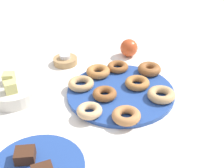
# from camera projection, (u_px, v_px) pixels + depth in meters

# --- Properties ---
(ground_plane) EXTENTS (2.40, 2.40, 0.00)m
(ground_plane) POSITION_uv_depth(u_px,v_px,m) (121.00, 94.00, 1.04)
(ground_plane) COLOR white
(donut_plate) EXTENTS (0.36, 0.36, 0.01)m
(donut_plate) POSITION_uv_depth(u_px,v_px,m) (121.00, 92.00, 1.04)
(donut_plate) COLOR #284C9E
(donut_plate) RESTS_ON ground_plane
(donut_0) EXTENTS (0.12, 0.12, 0.03)m
(donut_0) POSITION_uv_depth(u_px,v_px,m) (98.00, 72.00, 1.12)
(donut_0) COLOR #BC7A3D
(donut_0) RESTS_ON donut_plate
(donut_1) EXTENTS (0.12, 0.12, 0.03)m
(donut_1) POSITION_uv_depth(u_px,v_px,m) (149.00, 69.00, 1.13)
(donut_1) COLOR #995B2D
(donut_1) RESTS_ON donut_plate
(donut_2) EXTENTS (0.11, 0.11, 0.02)m
(donut_2) POSITION_uv_depth(u_px,v_px,m) (118.00, 67.00, 1.15)
(donut_2) COLOR #995B2D
(donut_2) RESTS_ON donut_plate
(donut_3) EXTENTS (0.12, 0.12, 0.03)m
(donut_3) POSITION_uv_depth(u_px,v_px,m) (126.00, 116.00, 0.90)
(donut_3) COLOR #C6844C
(donut_3) RESTS_ON donut_plate
(donut_4) EXTENTS (0.12, 0.12, 0.03)m
(donut_4) POSITION_uv_depth(u_px,v_px,m) (161.00, 95.00, 0.99)
(donut_4) COLOR tan
(donut_4) RESTS_ON donut_plate
(donut_5) EXTENTS (0.10, 0.10, 0.02)m
(donut_5) POSITION_uv_depth(u_px,v_px,m) (105.00, 94.00, 1.00)
(donut_5) COLOR #995B2D
(donut_5) RESTS_ON donut_plate
(donut_6) EXTENTS (0.09, 0.09, 0.02)m
(donut_6) POSITION_uv_depth(u_px,v_px,m) (81.00, 84.00, 1.05)
(donut_6) COLOR tan
(donut_6) RESTS_ON donut_plate
(donut_7) EXTENTS (0.11, 0.11, 0.02)m
(donut_7) POSITION_uv_depth(u_px,v_px,m) (89.00, 111.00, 0.92)
(donut_7) COLOR #EABC84
(donut_7) RESTS_ON donut_plate
(donut_8) EXTENTS (0.10, 0.10, 0.02)m
(donut_8) POSITION_uv_depth(u_px,v_px,m) (137.00, 83.00, 1.05)
(donut_8) COLOR #BC7A3D
(donut_8) RESTS_ON donut_plate
(brownie_far) EXTENTS (0.05, 0.05, 0.03)m
(brownie_far) POSITION_uv_depth(u_px,v_px,m) (25.00, 155.00, 0.76)
(brownie_far) COLOR #472819
(brownie_far) RESTS_ON cake_plate
(candle_holder) EXTENTS (0.09, 0.09, 0.03)m
(candle_holder) POSITION_uv_depth(u_px,v_px,m) (65.00, 61.00, 1.22)
(candle_holder) COLOR tan
(candle_holder) RESTS_ON ground_plane
(tealight) EXTENTS (0.04, 0.04, 0.01)m
(tealight) POSITION_uv_depth(u_px,v_px,m) (65.00, 56.00, 1.21)
(tealight) COLOR silver
(tealight) RESTS_ON candle_holder
(fruit_bowl) EXTENTS (0.16, 0.16, 0.04)m
(fruit_bowl) POSITION_uv_depth(u_px,v_px,m) (14.00, 93.00, 1.01)
(fruit_bowl) COLOR silver
(fruit_bowl) RESTS_ON ground_plane
(melon_chunk_left) EXTENTS (0.05, 0.05, 0.04)m
(melon_chunk_left) POSITION_uv_depth(u_px,v_px,m) (10.00, 87.00, 0.97)
(melon_chunk_left) COLOR #DBD67A
(melon_chunk_left) RESTS_ON fruit_bowl
(melon_chunk_right) EXTENTS (0.04, 0.04, 0.04)m
(melon_chunk_right) POSITION_uv_depth(u_px,v_px,m) (9.00, 78.00, 1.01)
(melon_chunk_right) COLOR #DBD67A
(melon_chunk_right) RESTS_ON fruit_bowl
(apple) EXTENTS (0.07, 0.07, 0.07)m
(apple) POSITION_uv_depth(u_px,v_px,m) (129.00, 48.00, 1.26)
(apple) COLOR #CC4C23
(apple) RESTS_ON ground_plane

